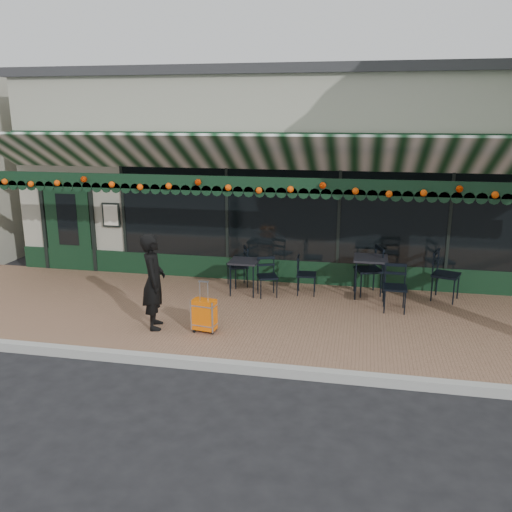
% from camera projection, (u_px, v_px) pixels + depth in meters
% --- Properties ---
extents(ground, '(80.00, 80.00, 0.00)m').
position_uv_depth(ground, '(227.00, 368.00, 8.17)').
color(ground, black).
rests_on(ground, ground).
extents(sidewalk, '(18.00, 4.00, 0.15)m').
position_uv_depth(sidewalk, '(254.00, 316.00, 10.05)').
color(sidewalk, brown).
rests_on(sidewalk, ground).
extents(curb, '(18.00, 0.16, 0.15)m').
position_uv_depth(curb, '(226.00, 366.00, 8.08)').
color(curb, '#9E9E99').
rests_on(curb, ground).
extents(restaurant_building, '(12.00, 9.60, 4.50)m').
position_uv_depth(restaurant_building, '(296.00, 167.00, 15.02)').
color(restaurant_building, gray).
rests_on(restaurant_building, ground).
extents(woman, '(0.56, 0.69, 1.65)m').
position_uv_depth(woman, '(154.00, 282.00, 9.15)').
color(woman, black).
rests_on(woman, sidewalk).
extents(suitcase, '(0.42, 0.27, 0.89)m').
position_uv_depth(suitcase, '(204.00, 315.00, 9.08)').
color(suitcase, '#E65E07').
rests_on(suitcase, sidewalk).
extents(cafe_table_a, '(0.66, 0.66, 0.81)m').
position_uv_depth(cafe_table_a, '(371.00, 261.00, 10.74)').
color(cafe_table_a, black).
rests_on(cafe_table_a, sidewalk).
extents(cafe_table_b, '(0.57, 0.57, 0.70)m').
position_uv_depth(cafe_table_b, '(244.00, 264.00, 10.94)').
color(cafe_table_b, black).
rests_on(cafe_table_b, sidewalk).
extents(chair_a_left, '(0.64, 0.64, 1.01)m').
position_uv_depth(chair_a_left, '(368.00, 270.00, 10.94)').
color(chair_a_left, black).
rests_on(chair_a_left, sidewalk).
extents(chair_a_right, '(0.64, 0.64, 1.01)m').
position_uv_depth(chair_a_right, '(446.00, 275.00, 10.59)').
color(chair_a_right, black).
rests_on(chair_a_right, sidewalk).
extents(chair_a_front, '(0.44, 0.44, 0.89)m').
position_uv_depth(chair_a_front, '(395.00, 288.00, 10.02)').
color(chair_a_front, black).
rests_on(chair_a_front, sidewalk).
extents(chair_b_left, '(0.57, 0.57, 0.86)m').
position_uv_depth(chair_b_left, '(237.00, 266.00, 11.49)').
color(chair_b_left, black).
rests_on(chair_b_left, sidewalk).
extents(chair_b_right, '(0.43, 0.43, 0.81)m').
position_uv_depth(chair_b_right, '(307.00, 275.00, 10.96)').
color(chair_b_right, black).
rests_on(chair_b_right, sidewalk).
extents(chair_b_front, '(0.51, 0.51, 0.80)m').
position_uv_depth(chair_b_front, '(267.00, 277.00, 10.85)').
color(chair_b_front, black).
rests_on(chair_b_front, sidewalk).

